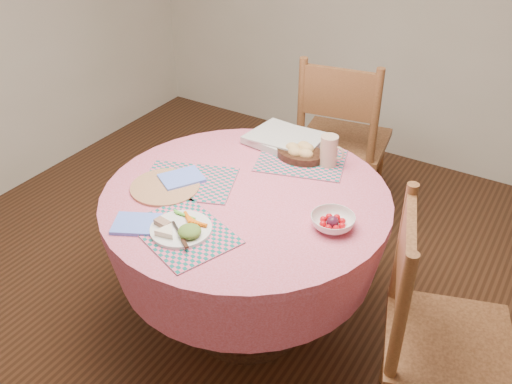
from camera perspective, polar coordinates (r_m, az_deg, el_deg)
ground at (r=2.90m, az=-0.86°, el=-12.71°), size 4.00×4.00×0.00m
dining_table at (r=2.54m, az=-0.97°, el=-3.93°), size 1.24×1.24×0.75m
chair_right at (r=2.21m, az=17.39°, el=-13.25°), size 0.58×0.59×1.03m
chair_back at (r=3.32m, az=8.51°, el=5.29°), size 0.56×0.54×1.06m
placemat_front at (r=2.22m, az=-7.27°, el=-4.02°), size 0.48×0.42×0.01m
placemat_left at (r=2.52m, az=-6.78°, el=1.05°), size 0.48×0.42×0.01m
placemat_back at (r=2.67m, az=4.53°, el=3.14°), size 0.47×0.40×0.01m
wicker_trivet at (r=2.49m, az=-9.07°, el=0.50°), size 0.30×0.30×0.01m
napkin_near at (r=2.29m, az=-11.85°, el=-3.15°), size 0.22×0.21×0.01m
napkin_far at (r=2.53m, az=-7.45°, el=1.38°), size 0.21×0.23×0.01m
dinner_plate at (r=2.21m, az=-7.47°, el=-3.65°), size 0.24×0.24×0.05m
bread_bowl at (r=2.68m, az=4.46°, el=4.03°), size 0.23×0.23×0.08m
latte_mug at (r=2.61m, az=7.34°, el=4.12°), size 0.12×0.08×0.14m
fruit_bowl at (r=2.24m, az=7.68°, el=-2.99°), size 0.22×0.22×0.05m
newspaper_stack at (r=2.80m, az=2.94°, el=5.31°), size 0.37×0.30×0.04m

